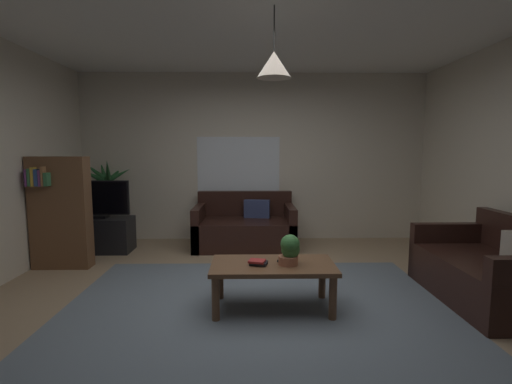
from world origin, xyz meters
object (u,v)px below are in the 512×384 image
tv_stand (101,235)px  tv (98,199)px  book_on_table_1 (257,261)px  book_on_table_0 (259,263)px  pendant_lamp (274,65)px  couch_under_window (245,229)px  potted_palm_corner (107,204)px  couch_right_side (490,274)px  remote_on_table_0 (286,261)px  coffee_table (273,271)px  bookshelf_corner (60,212)px  potted_plant_on_table (290,249)px

tv_stand → tv: tv is taller
book_on_table_1 → tv_stand: (-2.25, 2.02, -0.22)m
book_on_table_0 → tv: 3.02m
tv_stand → pendant_lamp: (2.39, -1.97, 1.97)m
tv_stand → couch_under_window: bearing=6.7°
book_on_table_0 → potted_palm_corner: bearing=133.0°
tv_stand → couch_right_side: bearing=-22.0°
remote_on_table_0 → tv: tv is taller
coffee_table → book_on_table_0: size_ratio=7.47×
pendant_lamp → book_on_table_0: bearing=-165.1°
book_on_table_1 → tv_stand: 3.03m
tv → potted_palm_corner: potted_palm_corner is taller
book_on_table_0 → book_on_table_1: bearing=-134.5°
book_on_table_1 → pendant_lamp: (0.14, 0.05, 1.75)m
book_on_table_0 → coffee_table: bearing=14.9°
potted_palm_corner → pendant_lamp: pendant_lamp is taller
book_on_table_1 → remote_on_table_0: bearing=16.8°
coffee_table → book_on_table_0: (-0.13, -0.04, 0.08)m
tv → pendant_lamp: bearing=-39.2°
couch_right_side → pendant_lamp: size_ratio=2.39×
remote_on_table_0 → tv_stand: bearing=70.0°
couch_under_window → coffee_table: bearing=-82.6°
book_on_table_0 → pendant_lamp: size_ratio=0.25×
book_on_table_1 → pendant_lamp: pendant_lamp is taller
couch_right_side → bookshelf_corner: 4.87m
couch_right_side → potted_plant_on_table: bearing=-85.1°
tv → couch_under_window: bearing=7.2°
potted_palm_corner → remote_on_table_0: bearing=-43.2°
book_on_table_1 → potted_palm_corner: potted_palm_corner is taller
book_on_table_1 → potted_plant_on_table: size_ratio=0.51×
book_on_table_1 → tv_stand: tv_stand is taller
tv_stand → book_on_table_0: bearing=-41.6°
couch_under_window → pendant_lamp: bearing=-82.6°
couch_under_window → remote_on_table_0: 2.23m
tv → book_on_table_1: bearing=-41.6°
book_on_table_1 → couch_under_window: bearing=93.7°
potted_plant_on_table → bookshelf_corner: size_ratio=0.20×
tv_stand → tv: size_ratio=1.02×
couch_under_window → tv: 2.18m
couch_right_side → potted_plant_on_table: (-1.99, -0.17, 0.30)m
book_on_table_0 → tv: size_ratio=0.17×
tv → potted_palm_corner: (-0.08, 0.52, -0.16)m
book_on_table_1 → tv: size_ratio=0.16×
book_on_table_1 → remote_on_table_0: (0.27, 0.08, -0.03)m
pendant_lamp → couch_right_side: bearing=3.6°
tv → potted_plant_on_table: bearing=-37.9°
remote_on_table_0 → potted_plant_on_table: 0.15m
coffee_table → tv_stand: bearing=140.5°
couch_right_side → coffee_table: (-2.14, -0.14, 0.09)m
book_on_table_0 → potted_plant_on_table: potted_plant_on_table is taller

